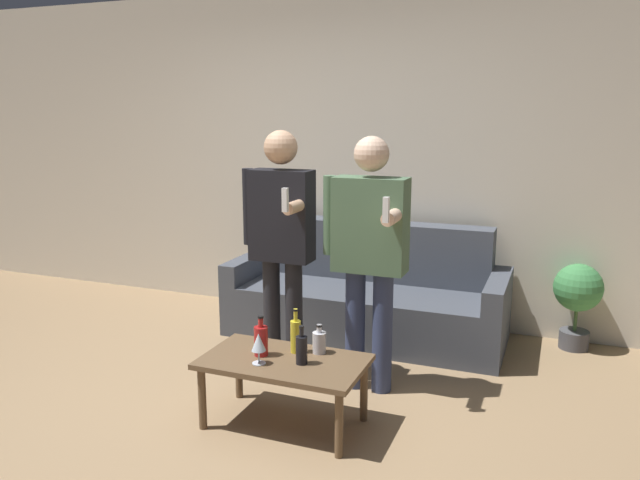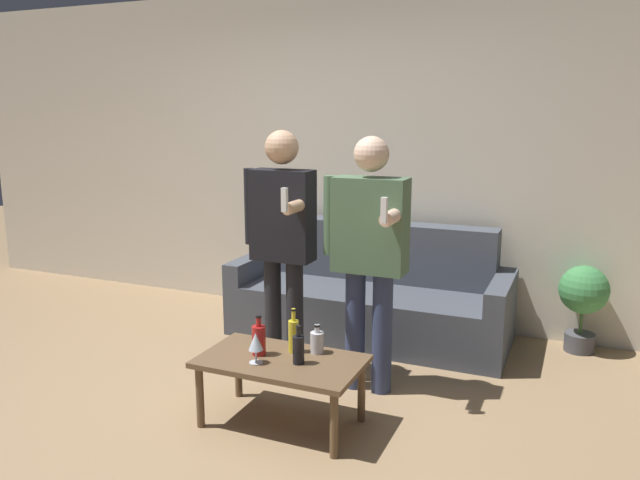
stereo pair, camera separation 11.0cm
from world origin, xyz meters
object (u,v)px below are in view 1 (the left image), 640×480
(couch, at_px, (367,297))
(bottle_orange, at_px, (296,335))
(coffee_table, at_px, (284,367))
(person_standing_left, at_px, (281,234))
(person_standing_right, at_px, (369,246))

(couch, distance_m, bottle_orange, 1.45)
(couch, height_order, coffee_table, couch)
(couch, bearing_deg, coffee_table, -89.94)
(person_standing_left, height_order, person_standing_right, person_standing_left)
(bottle_orange, relative_size, person_standing_left, 0.16)
(couch, height_order, person_standing_right, person_standing_right)
(coffee_table, distance_m, bottle_orange, 0.19)
(couch, xyz_separation_m, person_standing_right, (0.29, -0.94, 0.62))
(bottle_orange, xyz_separation_m, person_standing_right, (0.27, 0.50, 0.43))
(coffee_table, bearing_deg, bottle_orange, 79.93)
(couch, distance_m, person_standing_right, 1.17)
(coffee_table, distance_m, person_standing_right, 0.89)
(couch, distance_m, coffee_table, 1.56)
(couch, relative_size, coffee_table, 2.35)
(couch, height_order, bottle_orange, couch)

